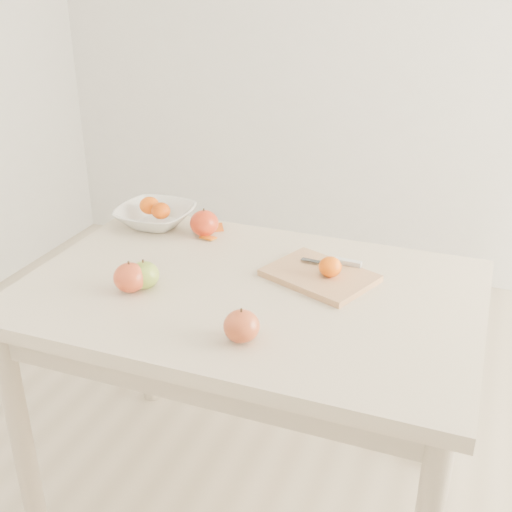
% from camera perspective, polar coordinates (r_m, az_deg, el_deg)
% --- Properties ---
extents(ground, '(3.50, 3.50, 0.00)m').
position_cam_1_polar(ground, '(2.16, -0.50, -20.67)').
color(ground, '#C6B293').
rests_on(ground, ground).
extents(table, '(1.20, 0.80, 0.75)m').
position_cam_1_polar(table, '(1.75, -0.58, -5.67)').
color(table, beige).
rests_on(table, ground).
extents(cutting_board, '(0.33, 0.29, 0.02)m').
position_cam_1_polar(cutting_board, '(1.75, 5.68, -1.74)').
color(cutting_board, tan).
rests_on(cutting_board, table).
extents(board_tangerine, '(0.06, 0.06, 0.05)m').
position_cam_1_polar(board_tangerine, '(1.72, 6.61, -0.96)').
color(board_tangerine, '#E34608').
rests_on(board_tangerine, cutting_board).
extents(fruit_bowl, '(0.24, 0.24, 0.06)m').
position_cam_1_polar(fruit_bowl, '(2.11, -8.94, 3.52)').
color(fruit_bowl, white).
rests_on(fruit_bowl, table).
extents(bowl_tangerine_near, '(0.06, 0.06, 0.06)m').
position_cam_1_polar(bowl_tangerine_near, '(2.12, -9.45, 4.46)').
color(bowl_tangerine_near, '#D54F07').
rests_on(bowl_tangerine_near, fruit_bowl).
extents(bowl_tangerine_far, '(0.06, 0.06, 0.05)m').
position_cam_1_polar(bowl_tangerine_far, '(2.07, -8.46, 4.01)').
color(bowl_tangerine_far, '#E33D08').
rests_on(bowl_tangerine_far, fruit_bowl).
extents(orange_peel_a, '(0.07, 0.07, 0.01)m').
position_cam_1_polar(orange_peel_a, '(2.06, -3.78, 2.42)').
color(orange_peel_a, '#C9500E').
rests_on(orange_peel_a, table).
extents(orange_peel_b, '(0.05, 0.04, 0.01)m').
position_cam_1_polar(orange_peel_b, '(1.99, -4.27, 1.58)').
color(orange_peel_b, orange).
rests_on(orange_peel_b, table).
extents(paring_knife, '(0.17, 0.05, 0.01)m').
position_cam_1_polar(paring_knife, '(1.79, 7.75, -0.56)').
color(paring_knife, silver).
rests_on(paring_knife, cutting_board).
extents(apple_green, '(0.08, 0.08, 0.07)m').
position_cam_1_polar(apple_green, '(1.71, -9.92, -1.67)').
color(apple_green, olive).
rests_on(apple_green, table).
extents(apple_red_e, '(0.08, 0.08, 0.08)m').
position_cam_1_polar(apple_red_e, '(1.46, -1.30, -6.25)').
color(apple_red_e, maroon).
rests_on(apple_red_e, table).
extents(apple_red_b, '(0.09, 0.09, 0.08)m').
position_cam_1_polar(apple_red_b, '(1.70, -11.14, -1.88)').
color(apple_red_b, '#A12210').
rests_on(apple_red_b, table).
extents(apple_red_a, '(0.09, 0.09, 0.08)m').
position_cam_1_polar(apple_red_a, '(2.00, -4.63, 2.93)').
color(apple_red_a, maroon).
rests_on(apple_red_a, table).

